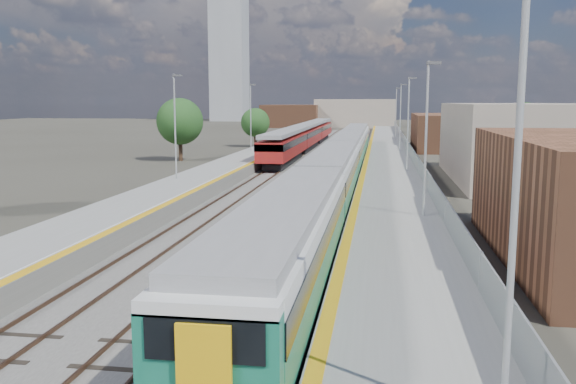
# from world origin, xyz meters

# --- Properties ---
(ground) EXTENTS (320.00, 320.00, 0.00)m
(ground) POSITION_xyz_m (0.00, 50.00, 0.00)
(ground) COLOR #47443A
(ground) RESTS_ON ground
(ballast_bed) EXTENTS (10.50, 155.00, 0.06)m
(ballast_bed) POSITION_xyz_m (-2.25, 52.50, 0.03)
(ballast_bed) COLOR #565451
(ballast_bed) RESTS_ON ground
(tracks) EXTENTS (8.96, 160.00, 0.17)m
(tracks) POSITION_xyz_m (-1.65, 54.18, 0.11)
(tracks) COLOR #4C3323
(tracks) RESTS_ON ground
(platform_right) EXTENTS (4.70, 155.00, 8.52)m
(platform_right) POSITION_xyz_m (5.28, 52.49, 0.54)
(platform_right) COLOR slate
(platform_right) RESTS_ON ground
(platform_left) EXTENTS (4.30, 155.00, 8.52)m
(platform_left) POSITION_xyz_m (-9.05, 52.49, 0.52)
(platform_left) COLOR slate
(platform_left) RESTS_ON ground
(buildings) EXTENTS (72.00, 185.50, 40.00)m
(buildings) POSITION_xyz_m (-18.12, 138.60, 10.70)
(buildings) COLOR brown
(buildings) RESTS_ON ground
(green_train) EXTENTS (2.69, 74.94, 2.96)m
(green_train) POSITION_xyz_m (1.50, 38.81, 2.08)
(green_train) COLOR black
(green_train) RESTS_ON ground
(red_train) EXTENTS (2.70, 54.74, 3.40)m
(red_train) POSITION_xyz_m (-5.50, 72.96, 2.01)
(red_train) COLOR black
(red_train) RESTS_ON ground
(tree_b) EXTENTS (5.12, 5.12, 6.94)m
(tree_b) POSITION_xyz_m (-17.47, 56.67, 4.37)
(tree_b) COLOR #382619
(tree_b) RESTS_ON ground
(tree_c) EXTENTS (4.14, 4.14, 5.61)m
(tree_c) POSITION_xyz_m (-13.40, 78.05, 3.52)
(tree_c) COLOR #382619
(tree_c) RESTS_ON ground
(tree_d) EXTENTS (4.78, 4.78, 6.48)m
(tree_d) POSITION_xyz_m (19.97, 61.79, 4.07)
(tree_d) COLOR #382619
(tree_d) RESTS_ON ground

